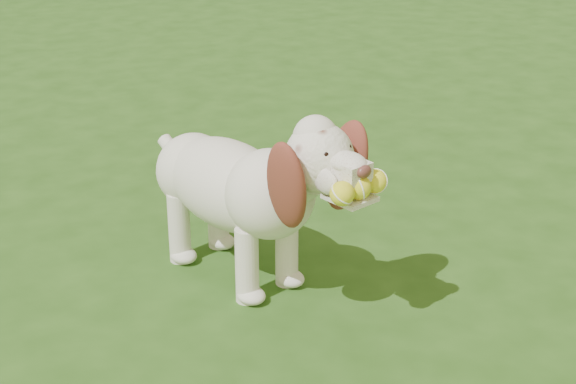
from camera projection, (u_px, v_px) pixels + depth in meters
ground at (324, 298)px, 2.98m from camera, size 80.00×80.00×0.00m
dog at (246, 184)px, 2.95m from camera, size 0.50×1.06×0.69m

